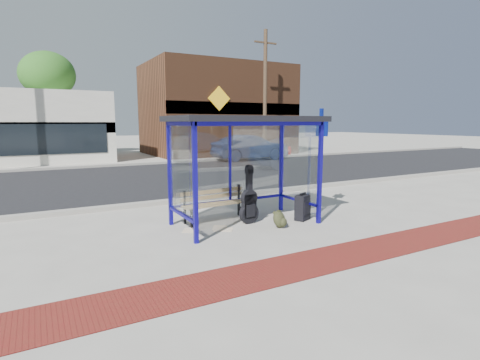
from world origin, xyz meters
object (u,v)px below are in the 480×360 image
suitcase (303,208)px  parked_car (250,148)px  guitar_bag (249,204)px  fire_hydrant (289,151)px  backpack (280,220)px  bench (215,202)px

suitcase → parked_car: (6.06, 12.90, 0.46)m
guitar_bag → fire_hydrant: size_ratio=1.90×
guitar_bag → suitcase: 1.31m
suitcase → backpack: suitcase is taller
bench → parked_car: 14.30m
bench → suitcase: bench is taller
bench → fire_hydrant: bearing=43.8°
backpack → parked_car: parked_car is taller
guitar_bag → parked_car: bearing=53.7°
parked_car → guitar_bag: bearing=150.0°
suitcase → fire_hydrant: bearing=31.0°
suitcase → fire_hydrant: 16.99m
suitcase → backpack: bearing=174.1°
backpack → suitcase: bearing=-4.4°
backpack → guitar_bag: bearing=100.4°
backpack → bench: bearing=105.7°
guitar_bag → fire_hydrant: (11.01, 13.55, -0.10)m
bench → suitcase: size_ratio=2.54×
bench → backpack: 1.60m
bench → parked_car: bearing=52.2°
backpack → fire_hydrant: bearing=30.7°
backpack → parked_car: size_ratio=0.08×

